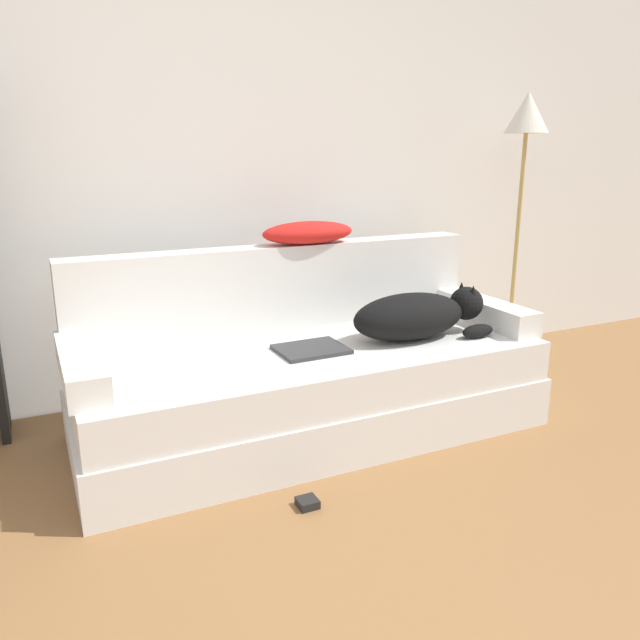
# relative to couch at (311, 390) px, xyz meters

# --- Properties ---
(wall_back) EXTENTS (7.24, 0.06, 2.70)m
(wall_back) POSITION_rel_couch_xyz_m (-0.14, 0.76, 1.15)
(wall_back) COLOR silver
(wall_back) RESTS_ON ground_plane
(couch) EXTENTS (2.11, 0.87, 0.41)m
(couch) POSITION_rel_couch_xyz_m (0.00, 0.00, 0.00)
(couch) COLOR silver
(couch) RESTS_ON ground_plane
(couch_backrest) EXTENTS (2.07, 0.15, 0.41)m
(couch_backrest) POSITION_rel_couch_xyz_m (0.00, 0.36, 0.42)
(couch_backrest) COLOR silver
(couch_backrest) RESTS_ON couch
(couch_arm_left) EXTENTS (0.15, 0.68, 0.12)m
(couch_arm_left) POSITION_rel_couch_xyz_m (-0.98, -0.01, 0.27)
(couch_arm_left) COLOR silver
(couch_arm_left) RESTS_ON couch
(couch_arm_right) EXTENTS (0.15, 0.68, 0.12)m
(couch_arm_right) POSITION_rel_couch_xyz_m (0.98, -0.01, 0.27)
(couch_arm_right) COLOR silver
(couch_arm_right) RESTS_ON couch
(dog) EXTENTS (0.70, 0.30, 0.24)m
(dog) POSITION_rel_couch_xyz_m (0.51, -0.09, 0.32)
(dog) COLOR black
(dog) RESTS_ON couch
(laptop) EXTENTS (0.30, 0.25, 0.02)m
(laptop) POSITION_rel_couch_xyz_m (-0.03, -0.06, 0.22)
(laptop) COLOR #2D2D30
(laptop) RESTS_ON couch
(throw_pillow) EXTENTS (0.48, 0.20, 0.11)m
(throw_pillow) POSITION_rel_couch_xyz_m (0.15, 0.35, 0.68)
(throw_pillow) COLOR red
(throw_pillow) RESTS_ON couch_backrest
(floor_lamp) EXTENTS (0.25, 0.25, 1.59)m
(floor_lamp) POSITION_rel_couch_xyz_m (1.52, 0.38, 1.10)
(floor_lamp) COLOR tan
(floor_lamp) RESTS_ON ground_plane
(power_adapter) EXTENTS (0.07, 0.07, 0.03)m
(power_adapter) POSITION_rel_couch_xyz_m (-0.29, -0.59, -0.19)
(power_adapter) COLOR black
(power_adapter) RESTS_ON ground_plane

